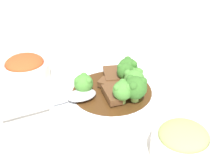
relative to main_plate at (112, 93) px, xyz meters
name	(u,v)px	position (x,y,z in m)	size (l,w,h in m)	color
ground_plane	(112,97)	(0.00, 0.00, -0.01)	(4.00, 4.00, 0.00)	silver
main_plate	(112,93)	(0.00, 0.00, 0.00)	(0.28, 0.28, 0.02)	white
beef_strip_0	(114,85)	(0.01, -0.01, 0.02)	(0.06, 0.08, 0.01)	brown
beef_strip_1	(111,94)	(-0.03, 0.00, 0.02)	(0.07, 0.05, 0.01)	brown
beef_strip_2	(112,75)	(0.05, 0.00, 0.02)	(0.07, 0.05, 0.02)	brown
broccoli_floret_0	(84,83)	(-0.01, 0.06, 0.03)	(0.04, 0.04, 0.04)	#7FA84C
broccoli_floret_1	(135,87)	(-0.04, -0.05, 0.04)	(0.05, 0.05, 0.06)	#8EB756
broccoli_floret_2	(134,79)	(0.00, -0.05, 0.04)	(0.05, 0.05, 0.05)	#7FA84C
broccoli_floret_3	(128,67)	(0.05, -0.04, 0.04)	(0.04, 0.04, 0.05)	#8EB756
broccoli_floret_4	(135,75)	(0.03, -0.05, 0.03)	(0.03, 0.03, 0.04)	#8EB756
broccoli_floret_5	(126,71)	(0.03, -0.03, 0.04)	(0.04, 0.04, 0.05)	#8EB756
broccoli_floret_6	(123,90)	(-0.05, -0.02, 0.04)	(0.04, 0.04, 0.05)	#8EB756
serving_spoon	(75,97)	(-0.04, 0.08, 0.02)	(0.11, 0.19, 0.01)	silver
side_bowl_kimchi	(25,69)	(0.07, 0.20, 0.02)	(0.11, 0.11, 0.06)	white
side_bowl_appetizer	(182,142)	(-0.17, -0.12, 0.02)	(0.11, 0.11, 0.06)	white
sauce_dish	(179,62)	(0.15, -0.17, 0.00)	(0.07, 0.07, 0.01)	white
paper_napkin	(166,59)	(0.17, -0.14, -0.01)	(0.12, 0.12, 0.01)	silver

